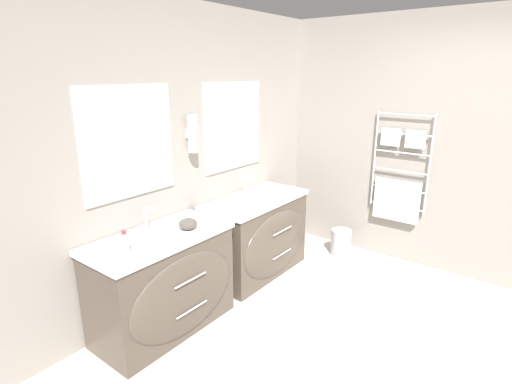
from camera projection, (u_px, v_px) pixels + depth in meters
name	position (u px, v px, depth m)	size (l,w,h in m)	color
ground_plane	(446.00, 380.00, 2.72)	(16.00, 16.00, 0.00)	#BCB5A8
wall_back	(199.00, 152.00, 3.69)	(4.92, 0.17, 2.60)	gray
wall_right	(399.00, 144.00, 4.23)	(0.13, 4.41, 2.60)	gray
vanity_left	(165.00, 283.00, 3.16)	(1.14, 0.61, 0.82)	#4C4238
vanity_right	(258.00, 236.00, 4.08)	(1.14, 0.61, 0.82)	#4C4238
faucet_left	(147.00, 219.00, 3.11)	(0.17, 0.13, 0.20)	silver
faucet_right	(245.00, 186.00, 4.04)	(0.17, 0.13, 0.20)	silver
toiletry_bottle	(125.00, 243.00, 2.71)	(0.05, 0.05, 0.18)	silver
amenity_bowl	(188.00, 224.00, 3.17)	(0.15, 0.15, 0.09)	#4C4742
waste_bin	(341.00, 242.00, 4.58)	(0.23, 0.23, 0.30)	#B7B7BC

